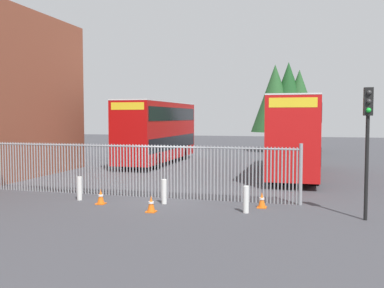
{
  "coord_description": "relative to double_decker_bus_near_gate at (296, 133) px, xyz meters",
  "views": [
    {
      "loc": [
        5.65,
        -16.89,
        3.37
      ],
      "look_at": [
        0.0,
        4.0,
        2.0
      ],
      "focal_mm": 40.6,
      "sensor_mm": 36.0,
      "label": 1
    }
  ],
  "objects": [
    {
      "name": "ground_plane",
      "position": [
        -4.93,
        -0.48,
        -2.42
      ],
      "size": [
        100.0,
        100.0,
        0.0
      ],
      "primitive_type": "plane",
      "color": "#3D3D42"
    },
    {
      "name": "palisade_fence",
      "position": [
        -6.49,
        -8.48,
        -1.24
      ],
      "size": [
        14.0,
        0.14,
        2.35
      ],
      "color": "gray",
      "rests_on": "ground"
    },
    {
      "name": "double_decker_bus_near_gate",
      "position": [
        0.0,
        0.0,
        0.0
      ],
      "size": [
        2.54,
        10.81,
        4.42
      ],
      "color": "red",
      "rests_on": "ground"
    },
    {
      "name": "double_decker_bus_behind_fence_left",
      "position": [
        -9.77,
        4.04,
        0.0
      ],
      "size": [
        2.54,
        10.81,
        4.42
      ],
      "color": "#B70C0C",
      "rests_on": "ground"
    },
    {
      "name": "bollard_near_left",
      "position": [
        -8.19,
        -9.81,
        -1.95
      ],
      "size": [
        0.2,
        0.2,
        0.95
      ],
      "primitive_type": "cylinder",
      "color": "silver",
      "rests_on": "ground"
    },
    {
      "name": "bollard_center_front",
      "position": [
        -4.65,
        -9.63,
        -1.95
      ],
      "size": [
        0.2,
        0.2,
        0.95
      ],
      "primitive_type": "cylinder",
      "color": "silver",
      "rests_on": "ground"
    },
    {
      "name": "bollard_near_right",
      "position": [
        -1.37,
        -10.39,
        -1.95
      ],
      "size": [
        0.2,
        0.2,
        0.95
      ],
      "primitive_type": "cylinder",
      "color": "silver",
      "rests_on": "ground"
    },
    {
      "name": "traffic_cone_by_gate",
      "position": [
        -4.61,
        -11.15,
        -2.13
      ],
      "size": [
        0.34,
        0.34,
        0.59
      ],
      "color": "orange",
      "rests_on": "ground"
    },
    {
      "name": "traffic_cone_mid_forecourt",
      "position": [
        -0.92,
        -9.4,
        -2.13
      ],
      "size": [
        0.34,
        0.34,
        0.59
      ],
      "color": "orange",
      "rests_on": "ground"
    },
    {
      "name": "traffic_cone_near_kerb",
      "position": [
        -6.98,
        -10.34,
        -2.13
      ],
      "size": [
        0.34,
        0.34,
        0.59
      ],
      "color": "orange",
      "rests_on": "ground"
    },
    {
      "name": "traffic_light_kerbside",
      "position": [
        2.54,
        -10.43,
        0.56
      ],
      "size": [
        0.28,
        0.33,
        4.3
      ],
      "color": "black",
      "rests_on": "ground"
    },
    {
      "name": "tree_tall_back",
      "position": [
        -1.27,
        17.55,
        2.84
      ],
      "size": [
        4.66,
        4.66,
        8.6
      ],
      "color": "#4C3823",
      "rests_on": "ground"
    },
    {
      "name": "tree_short_side",
      "position": [
        -2.51,
        17.12,
        2.71
      ],
      "size": [
        4.53,
        4.53,
        8.37
      ],
      "color": "#4C3823",
      "rests_on": "ground"
    },
    {
      "name": "tree_mid_row",
      "position": [
        -0.26,
        17.61,
        2.82
      ],
      "size": [
        3.63,
        3.63,
        7.86
      ],
      "color": "#4C3823",
      "rests_on": "ground"
    }
  ]
}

